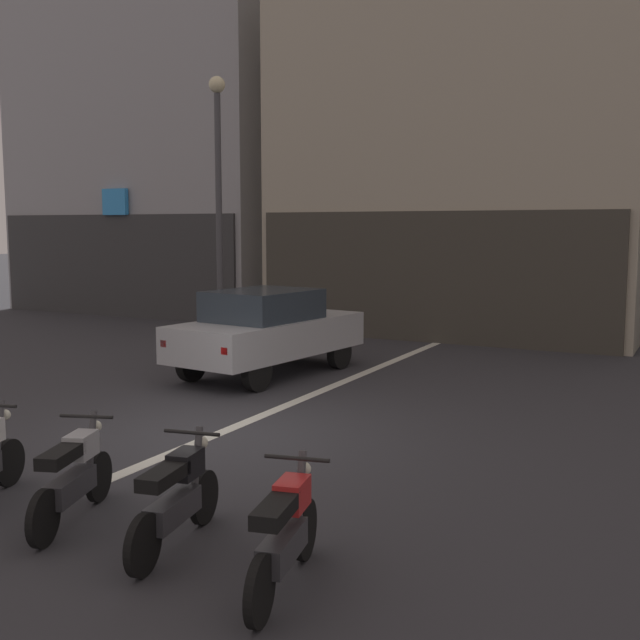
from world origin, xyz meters
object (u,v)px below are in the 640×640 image
at_px(street_lamp, 218,185).
at_px(motorcycle_red_row_rightmost, 285,532).
at_px(motorcycle_silver_row_centre, 73,475).
at_px(motorcycle_black_row_right_mid, 176,497).
at_px(car_silver_crossing_near, 267,329).

relative_size(street_lamp, motorcycle_red_row_rightmost, 3.68).
xyz_separation_m(street_lamp, motorcycle_red_row_rightmost, (6.96, -9.19, -3.29)).
height_order(motorcycle_silver_row_centre, motorcycle_black_row_right_mid, same).
relative_size(car_silver_crossing_near, motorcycle_red_row_rightmost, 2.60).
distance_m(car_silver_crossing_near, motorcycle_silver_row_centre, 7.46).
distance_m(street_lamp, motorcycle_red_row_rightmost, 11.98).
bearing_deg(street_lamp, motorcycle_red_row_rightmost, -52.86).
height_order(street_lamp, motorcycle_black_row_right_mid, street_lamp).
height_order(car_silver_crossing_near, motorcycle_silver_row_centre, car_silver_crossing_near).
xyz_separation_m(car_silver_crossing_near, motorcycle_red_row_rightmost, (4.65, -7.39, -0.43)).
relative_size(motorcycle_black_row_right_mid, motorcycle_red_row_rightmost, 1.00).
relative_size(motorcycle_silver_row_centre, motorcycle_red_row_rightmost, 0.97).
relative_size(car_silver_crossing_near, street_lamp, 0.71).
distance_m(car_silver_crossing_near, street_lamp, 4.09).
height_order(street_lamp, motorcycle_red_row_rightmost, street_lamp).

